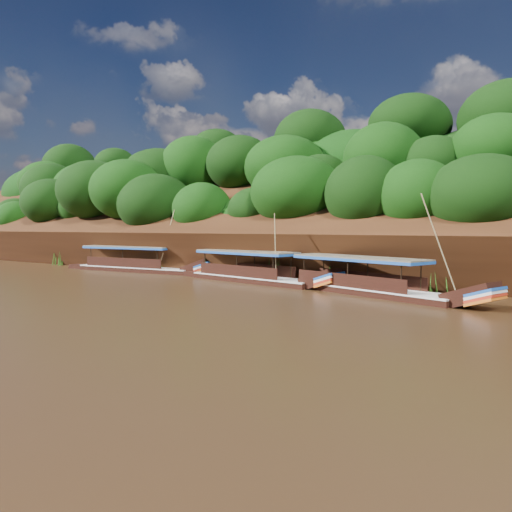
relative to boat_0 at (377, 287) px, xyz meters
The scene contains 6 objects.
ground 12.03m from the boat_0, 150.10° to the right, with size 160.00×160.00×0.00m, color black.
riverbank 19.77m from the boat_0, 121.92° to the left, with size 120.00×30.06×19.40m.
boat_0 is the anchor object (origin of this frame).
boat_1 10.25m from the boat_0, behind, with size 14.08×4.31×5.71m.
boat_2 24.65m from the boat_0, behind, with size 15.59×3.53×6.47m.
reeds 13.72m from the boat_0, 165.70° to the left, with size 50.37×2.12×1.77m.
Camera 1 is at (21.89, -23.69, 4.30)m, focal length 35.00 mm.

